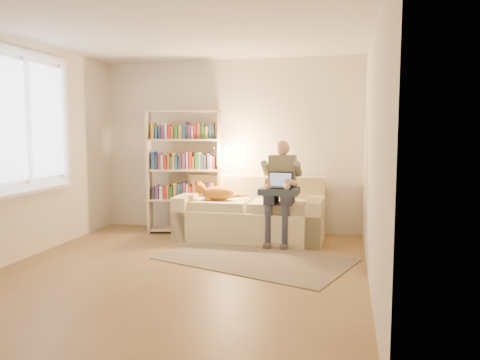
% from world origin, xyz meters
% --- Properties ---
extents(floor, '(4.50, 4.50, 0.00)m').
position_xyz_m(floor, '(0.00, 0.00, 0.00)').
color(floor, olive).
rests_on(floor, ground).
extents(ceiling, '(4.00, 4.50, 0.02)m').
position_xyz_m(ceiling, '(0.00, 0.00, 2.60)').
color(ceiling, white).
rests_on(ceiling, wall_back).
extents(wall_left, '(0.02, 4.50, 2.60)m').
position_xyz_m(wall_left, '(-2.00, 0.00, 1.30)').
color(wall_left, silver).
rests_on(wall_left, floor).
extents(wall_right, '(0.02, 4.50, 2.60)m').
position_xyz_m(wall_right, '(2.00, 0.00, 1.30)').
color(wall_right, silver).
rests_on(wall_right, floor).
extents(wall_back, '(4.00, 0.02, 2.60)m').
position_xyz_m(wall_back, '(0.00, 2.25, 1.30)').
color(wall_back, silver).
rests_on(wall_back, floor).
extents(wall_front, '(4.00, 0.02, 2.60)m').
position_xyz_m(wall_front, '(0.00, -2.25, 1.30)').
color(wall_front, silver).
rests_on(wall_front, floor).
extents(window, '(0.12, 1.52, 1.69)m').
position_xyz_m(window, '(-1.95, 0.20, 1.38)').
color(window, white).
rests_on(window, wall_left).
extents(sofa, '(2.06, 0.95, 0.87)m').
position_xyz_m(sofa, '(0.44, 1.74, 0.32)').
color(sofa, beige).
rests_on(sofa, floor).
extents(person, '(0.38, 0.61, 1.40)m').
position_xyz_m(person, '(0.88, 1.58, 0.80)').
color(person, gray).
rests_on(person, sofa).
extents(cat, '(0.68, 0.24, 0.25)m').
position_xyz_m(cat, '(-0.06, 1.62, 0.66)').
color(cat, orange).
rests_on(cat, sofa).
extents(blanket, '(0.52, 0.43, 0.08)m').
position_xyz_m(blanket, '(0.85, 1.46, 0.73)').
color(blanket, '#263342').
rests_on(blanket, person).
extents(laptop, '(0.33, 0.28, 0.27)m').
position_xyz_m(laptop, '(0.85, 1.47, 0.82)').
color(laptop, black).
rests_on(laptop, blanket).
extents(bookshelf, '(1.26, 0.50, 1.85)m').
position_xyz_m(bookshelf, '(-0.61, 1.90, 1.02)').
color(bookshelf, beige).
rests_on(bookshelf, floor).
extents(rug, '(2.48, 1.93, 0.01)m').
position_xyz_m(rug, '(0.71, 0.64, 0.01)').
color(rug, '#7D715B').
rests_on(rug, floor).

